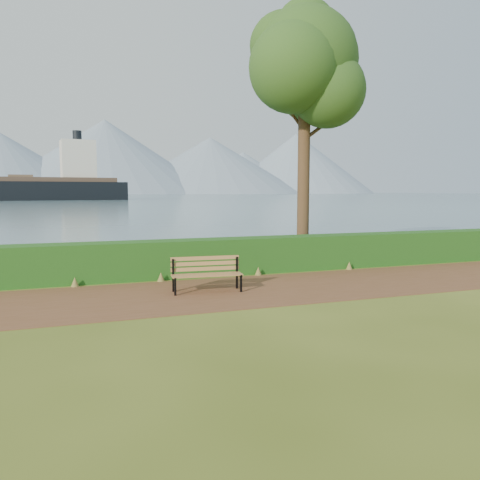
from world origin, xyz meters
name	(u,v)px	position (x,y,z in m)	size (l,w,h in m)	color
ground	(225,295)	(0.00, 0.00, 0.00)	(140.00, 140.00, 0.00)	#465518
path	(221,292)	(0.00, 0.30, 0.01)	(40.00, 3.40, 0.01)	brown
hedge	(197,258)	(0.00, 2.60, 0.50)	(32.00, 0.85, 1.00)	#154112
water	(84,195)	(0.00, 260.00, 0.01)	(700.00, 510.00, 0.00)	#405A67
mountains	(69,160)	(-9.17, 406.05, 27.70)	(585.00, 190.00, 70.00)	slate
bench	(206,272)	(-0.30, 0.50, 0.47)	(1.65, 0.61, 0.81)	black
tree	(305,67)	(3.85, 3.82, 6.21)	(3.94, 3.74, 8.36)	#341E15
cargo_ship	(0,189)	(-20.90, 116.65, 2.90)	(64.81, 16.77, 19.46)	black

